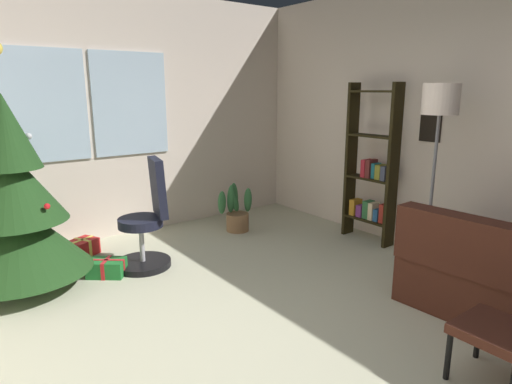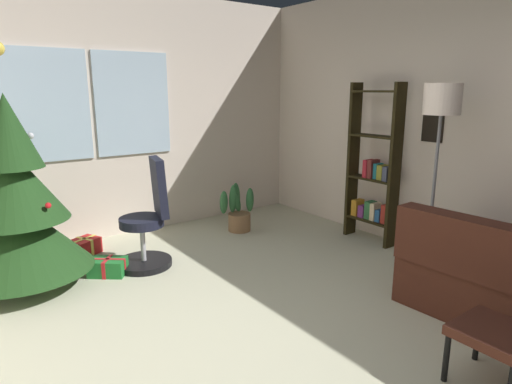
# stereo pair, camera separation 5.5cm
# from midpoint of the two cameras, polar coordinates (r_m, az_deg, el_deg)

# --- Properties ---
(ground_plane) EXTENTS (4.80, 6.38, 0.10)m
(ground_plane) POSITION_cam_midpoint_polar(r_m,az_deg,el_deg) (3.25, 6.46, -20.67)
(ground_plane) COLOR beige
(wall_back_with_windows) EXTENTS (4.80, 0.12, 2.89)m
(wall_back_with_windows) POSITION_cam_midpoint_polar(r_m,az_deg,el_deg) (5.52, -16.96, 9.50)
(wall_back_with_windows) COLOR beige
(wall_back_with_windows) RESTS_ON ground_plane
(wall_right_with_frames) EXTENTS (0.12, 6.38, 2.89)m
(wall_right_with_frames) POSITION_cam_midpoint_polar(r_m,az_deg,el_deg) (4.74, 29.52, 7.75)
(wall_right_with_frames) COLOR beige
(wall_right_with_frames) RESTS_ON ground_plane
(footstool) EXTENTS (0.43, 0.43, 0.38)m
(footstool) POSITION_cam_midpoint_polar(r_m,az_deg,el_deg) (3.10, 29.29, -16.21)
(footstool) COLOR #411F15
(footstool) RESTS_ON ground_plane
(holiday_tree) EXTENTS (1.20, 1.20, 2.14)m
(holiday_tree) POSITION_cam_midpoint_polar(r_m,az_deg,el_deg) (4.37, -28.36, -2.03)
(holiday_tree) COLOR #4C331E
(holiday_tree) RESTS_ON ground_plane
(gift_box_red) EXTENTS (0.35, 0.33, 0.18)m
(gift_box_red) POSITION_cam_midpoint_polar(r_m,az_deg,el_deg) (5.14, -21.15, -6.65)
(gift_box_red) COLOR red
(gift_box_red) RESTS_ON ground_plane
(gift_box_green) EXTENTS (0.40, 0.38, 0.17)m
(gift_box_green) POSITION_cam_midpoint_polar(r_m,az_deg,el_deg) (4.52, -18.46, -9.27)
(gift_box_green) COLOR #1E722D
(gift_box_green) RESTS_ON ground_plane
(office_chair) EXTENTS (0.56, 0.56, 1.10)m
(office_chair) POSITION_cam_midpoint_polar(r_m,az_deg,el_deg) (4.52, -13.57, -4.19)
(office_chair) COLOR black
(office_chair) RESTS_ON ground_plane
(bookshelf) EXTENTS (0.18, 0.64, 1.84)m
(bookshelf) POSITION_cam_midpoint_polar(r_m,az_deg,el_deg) (5.23, 15.36, 2.36)
(bookshelf) COLOR black
(bookshelf) RESTS_ON ground_plane
(floor_lamp) EXTENTS (0.33, 0.33, 1.81)m
(floor_lamp) POSITION_cam_midpoint_polar(r_m,az_deg,el_deg) (4.37, 23.32, 9.13)
(floor_lamp) COLOR slate
(floor_lamp) RESTS_ON ground_plane
(potted_plant) EXTENTS (0.46, 0.38, 0.60)m
(potted_plant) POSITION_cam_midpoint_polar(r_m,az_deg,el_deg) (5.56, -2.13, -2.50)
(potted_plant) COLOR olive
(potted_plant) RESTS_ON ground_plane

